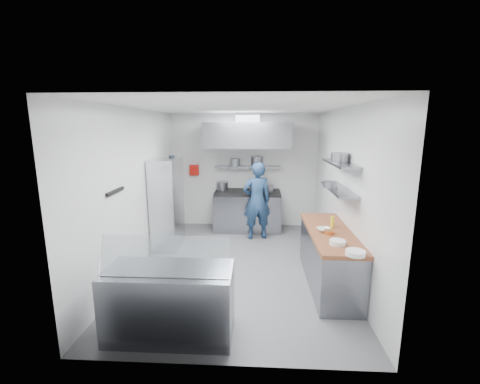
# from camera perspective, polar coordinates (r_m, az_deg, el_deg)

# --- Properties ---
(floor) EXTENTS (5.00, 5.00, 0.00)m
(floor) POSITION_cam_1_polar(r_m,az_deg,el_deg) (6.01, -0.32, -12.94)
(floor) COLOR #535355
(floor) RESTS_ON ground
(ceiling) EXTENTS (5.00, 5.00, 0.00)m
(ceiling) POSITION_cam_1_polar(r_m,az_deg,el_deg) (5.47, -0.35, 14.79)
(ceiling) COLOR silver
(ceiling) RESTS_ON wall_back
(wall_back) EXTENTS (3.60, 2.80, 0.02)m
(wall_back) POSITION_cam_1_polar(r_m,az_deg,el_deg) (8.04, 0.74, 3.79)
(wall_back) COLOR white
(wall_back) RESTS_ON floor
(wall_front) EXTENTS (3.60, 2.80, 0.02)m
(wall_front) POSITION_cam_1_polar(r_m,az_deg,el_deg) (3.17, -3.09, -8.70)
(wall_front) COLOR white
(wall_front) RESTS_ON floor
(wall_left) EXTENTS (2.80, 5.00, 0.02)m
(wall_left) POSITION_cam_1_polar(r_m,az_deg,el_deg) (5.96, -17.89, 0.44)
(wall_left) COLOR white
(wall_left) RESTS_ON floor
(wall_right) EXTENTS (2.80, 5.00, 0.02)m
(wall_right) POSITION_cam_1_polar(r_m,az_deg,el_deg) (5.76, 17.85, 0.06)
(wall_right) COLOR white
(wall_right) RESTS_ON floor
(gas_range) EXTENTS (1.60, 0.80, 0.90)m
(gas_range) POSITION_cam_1_polar(r_m,az_deg,el_deg) (7.83, 1.33, -3.52)
(gas_range) COLOR gray
(gas_range) RESTS_ON floor
(cooktop) EXTENTS (1.57, 0.78, 0.06)m
(cooktop) POSITION_cam_1_polar(r_m,az_deg,el_deg) (7.72, 1.35, -0.08)
(cooktop) COLOR black
(cooktop) RESTS_ON gas_range
(stock_pot_left) EXTENTS (0.28, 0.28, 0.20)m
(stock_pot_left) POSITION_cam_1_polar(r_m,az_deg,el_deg) (7.87, -3.14, 1.09)
(stock_pot_left) COLOR slate
(stock_pot_left) RESTS_ON cooktop
(stock_pot_mid) EXTENTS (0.36, 0.36, 0.24)m
(stock_pot_mid) POSITION_cam_1_polar(r_m,az_deg,el_deg) (7.81, 2.92, 1.16)
(stock_pot_mid) COLOR slate
(stock_pot_mid) RESTS_ON cooktop
(stock_pot_right) EXTENTS (0.24, 0.24, 0.16)m
(stock_pot_right) POSITION_cam_1_polar(r_m,az_deg,el_deg) (7.67, 5.10, 0.63)
(stock_pot_right) COLOR slate
(stock_pot_right) RESTS_ON cooktop
(over_range_shelf) EXTENTS (1.60, 0.30, 0.04)m
(over_range_shelf) POSITION_cam_1_polar(r_m,az_deg,el_deg) (7.86, 1.42, 4.49)
(over_range_shelf) COLOR gray
(over_range_shelf) RESTS_ON wall_back
(shelf_pot_a) EXTENTS (0.23, 0.23, 0.18)m
(shelf_pot_a) POSITION_cam_1_polar(r_m,az_deg,el_deg) (7.87, -0.89, 5.30)
(shelf_pot_a) COLOR slate
(shelf_pot_a) RESTS_ON over_range_shelf
(shelf_pot_b) EXTENTS (0.32, 0.32, 0.22)m
(shelf_pot_b) POSITION_cam_1_polar(r_m,az_deg,el_deg) (8.05, 3.02, 5.58)
(shelf_pot_b) COLOR slate
(shelf_pot_b) RESTS_ON over_range_shelf
(extractor_hood) EXTENTS (1.90, 1.15, 0.55)m
(extractor_hood) POSITION_cam_1_polar(r_m,az_deg,el_deg) (7.39, 1.36, 10.10)
(extractor_hood) COLOR gray
(extractor_hood) RESTS_ON wall_back
(hood_duct) EXTENTS (0.55, 0.55, 0.24)m
(hood_duct) POSITION_cam_1_polar(r_m,az_deg,el_deg) (7.61, 1.42, 13.01)
(hood_duct) COLOR slate
(hood_duct) RESTS_ON extractor_hood
(red_firebox) EXTENTS (0.22, 0.10, 0.26)m
(red_firebox) POSITION_cam_1_polar(r_m,az_deg,el_deg) (8.12, -8.14, 3.90)
(red_firebox) COLOR red
(red_firebox) RESTS_ON wall_back
(chef) EXTENTS (0.72, 0.56, 1.74)m
(chef) POSITION_cam_1_polar(r_m,az_deg,el_deg) (7.14, 3.00, -1.57)
(chef) COLOR navy
(chef) RESTS_ON floor
(wire_rack) EXTENTS (0.50, 0.90, 1.85)m
(wire_rack) POSITION_cam_1_polar(r_m,az_deg,el_deg) (6.82, -12.81, -2.01)
(wire_rack) COLOR silver
(wire_rack) RESTS_ON floor
(rack_bin_a) EXTENTS (0.16, 0.20, 0.18)m
(rack_bin_a) POSITION_cam_1_polar(r_m,az_deg,el_deg) (6.94, -12.55, -2.82)
(rack_bin_a) COLOR white
(rack_bin_a) RESTS_ON wire_rack
(rack_bin_b) EXTENTS (0.15, 0.20, 0.18)m
(rack_bin_b) POSITION_cam_1_polar(r_m,az_deg,el_deg) (7.27, -11.75, 1.91)
(rack_bin_b) COLOR yellow
(rack_bin_b) RESTS_ON wire_rack
(rack_jar) EXTENTS (0.12, 0.12, 0.18)m
(rack_jar) POSITION_cam_1_polar(r_m,az_deg,el_deg) (6.97, -12.01, 5.63)
(rack_jar) COLOR black
(rack_jar) RESTS_ON wire_rack
(knife_strip) EXTENTS (0.04, 0.55, 0.05)m
(knife_strip) POSITION_cam_1_polar(r_m,az_deg,el_deg) (5.11, -21.29, 0.11)
(knife_strip) COLOR black
(knife_strip) RESTS_ON wall_left
(prep_counter_base) EXTENTS (0.62, 2.00, 0.84)m
(prep_counter_base) POSITION_cam_1_polar(r_m,az_deg,el_deg) (5.41, 15.46, -11.43)
(prep_counter_base) COLOR gray
(prep_counter_base) RESTS_ON floor
(prep_counter_top) EXTENTS (0.65, 2.04, 0.06)m
(prep_counter_top) POSITION_cam_1_polar(r_m,az_deg,el_deg) (5.25, 15.73, -6.90)
(prep_counter_top) COLOR brown
(prep_counter_top) RESTS_ON prep_counter_base
(plate_stack_a) EXTENTS (0.25, 0.25, 0.06)m
(plate_stack_a) POSITION_cam_1_polar(r_m,az_deg,el_deg) (4.37, 19.84, -10.15)
(plate_stack_a) COLOR white
(plate_stack_a) RESTS_ON prep_counter_top
(plate_stack_b) EXTENTS (0.22, 0.22, 0.06)m
(plate_stack_b) POSITION_cam_1_polar(r_m,az_deg,el_deg) (4.67, 16.96, -8.56)
(plate_stack_b) COLOR white
(plate_stack_b) RESTS_ON prep_counter_top
(copper_pan) EXTENTS (0.14, 0.14, 0.06)m
(copper_pan) POSITION_cam_1_polar(r_m,az_deg,el_deg) (5.07, 15.51, -6.85)
(copper_pan) COLOR #CD773A
(copper_pan) RESTS_ON prep_counter_top
(squeeze_bottle) EXTENTS (0.06, 0.06, 0.18)m
(squeeze_bottle) POSITION_cam_1_polar(r_m,az_deg,el_deg) (5.39, 16.09, -5.10)
(squeeze_bottle) COLOR yellow
(squeeze_bottle) RESTS_ON prep_counter_top
(mixing_bowl) EXTENTS (0.25, 0.25, 0.05)m
(mixing_bowl) POSITION_cam_1_polar(r_m,az_deg,el_deg) (5.16, 14.64, -6.50)
(mixing_bowl) COLOR white
(mixing_bowl) RESTS_ON prep_counter_top
(wall_shelf_lower) EXTENTS (0.30, 1.30, 0.04)m
(wall_shelf_lower) POSITION_cam_1_polar(r_m,az_deg,el_deg) (5.41, 17.07, 0.47)
(wall_shelf_lower) COLOR gray
(wall_shelf_lower) RESTS_ON wall_right
(wall_shelf_upper) EXTENTS (0.30, 1.30, 0.04)m
(wall_shelf_upper) POSITION_cam_1_polar(r_m,az_deg,el_deg) (5.35, 17.34, 4.89)
(wall_shelf_upper) COLOR gray
(wall_shelf_upper) RESTS_ON wall_right
(shelf_pot_c) EXTENTS (0.23, 0.23, 0.10)m
(shelf_pot_c) POSITION_cam_1_polar(r_m,az_deg,el_deg) (5.40, 15.78, 1.29)
(shelf_pot_c) COLOR slate
(shelf_pot_c) RESTS_ON wall_shelf_lower
(shelf_pot_d) EXTENTS (0.28, 0.28, 0.14)m
(shelf_pot_d) POSITION_cam_1_polar(r_m,az_deg,el_deg) (5.40, 17.31, 5.91)
(shelf_pot_d) COLOR slate
(shelf_pot_d) RESTS_ON wall_shelf_upper
(display_case) EXTENTS (1.50, 0.70, 0.85)m
(display_case) POSITION_cam_1_polar(r_m,az_deg,el_deg) (4.16, -12.31, -18.58)
(display_case) COLOR gray
(display_case) RESTS_ON floor
(display_glass) EXTENTS (1.47, 0.19, 0.42)m
(display_glass) POSITION_cam_1_polar(r_m,az_deg,el_deg) (3.77, -13.23, -10.98)
(display_glass) COLOR silver
(display_glass) RESTS_ON display_case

